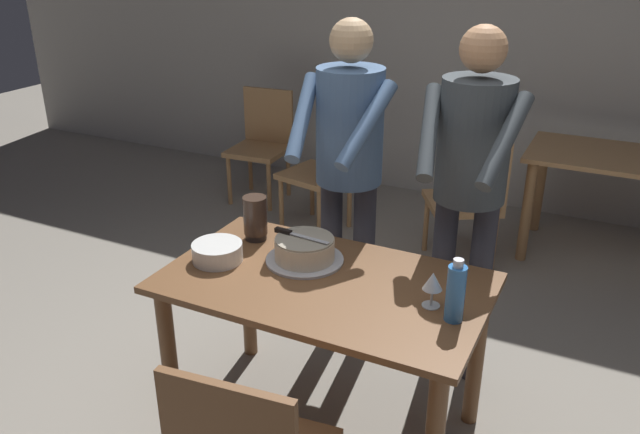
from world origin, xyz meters
TOP-DOWN VIEW (x-y plane):
  - ground_plane at (0.00, 0.00)m, footprint 14.00×14.00m
  - back_wall at (0.00, 3.04)m, footprint 10.00×0.12m
  - main_dining_table at (0.00, 0.00)m, footprint 1.33×0.79m
  - cake_on_platter at (-0.15, 0.11)m, footprint 0.34×0.34m
  - cake_knife at (-0.22, 0.12)m, footprint 0.27×0.05m
  - plate_stack at (-0.49, -0.05)m, footprint 0.22×0.22m
  - wine_glass_near at (0.45, 0.00)m, footprint 0.08×0.08m
  - water_bottle at (0.56, -0.06)m, footprint 0.07×0.07m
  - hurricane_lamp at (-0.46, 0.21)m, footprint 0.11×0.11m
  - person_cutting_cake at (-0.17, 0.60)m, footprint 0.47×0.55m
  - person_standing_beside at (0.42, 0.63)m, footprint 0.47×0.56m
  - background_table at (0.93, 2.34)m, footprint 1.00×0.70m
  - background_chair_0 at (0.18, 1.87)m, footprint 0.60×0.60m
  - background_chair_1 at (-1.68, 2.27)m, footprint 0.47×0.47m
  - background_chair_2 at (-0.92, 1.87)m, footprint 0.52×0.52m

SIDE VIEW (x-z plane):
  - ground_plane at x=0.00m, z-range 0.00..0.00m
  - background_chair_0 at x=0.18m, z-range 0.04..0.94m
  - background_chair_1 at x=-1.68m, z-range 0.04..0.94m
  - background_chair_2 at x=-0.92m, z-range 0.04..0.94m
  - background_table at x=0.93m, z-range 0.21..0.95m
  - main_dining_table at x=0.00m, z-range 0.24..0.99m
  - plate_stack at x=-0.49m, z-range 0.75..0.83m
  - cake_on_platter at x=-0.15m, z-range 0.75..0.86m
  - wine_glass_near at x=0.45m, z-range 0.78..0.92m
  - hurricane_lamp at x=-0.46m, z-range 0.75..0.96m
  - water_bottle at x=0.56m, z-range 0.74..0.99m
  - cake_knife at x=-0.22m, z-range 0.86..0.88m
  - person_cutting_cake at x=-0.17m, z-range 0.22..1.94m
  - person_standing_beside at x=0.42m, z-range 0.22..1.94m
  - back_wall at x=0.00m, z-range 0.00..2.70m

